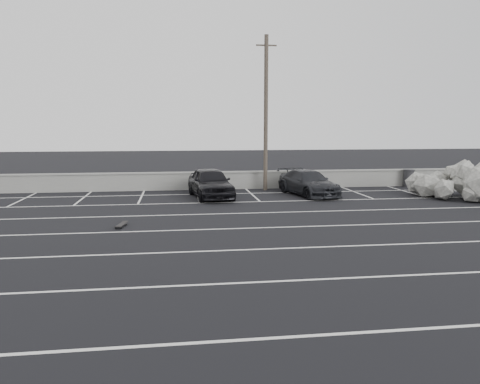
{
  "coord_description": "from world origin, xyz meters",
  "views": [
    {
      "loc": [
        -3.15,
        -13.69,
        3.72
      ],
      "look_at": [
        -0.5,
        5.53,
        1.0
      ],
      "focal_mm": 35.0,
      "sensor_mm": 36.0,
      "label": 1
    }
  ],
  "objects": [
    {
      "name": "utility_pole",
      "position": [
        2.07,
        13.2,
        4.49
      ],
      "size": [
        1.18,
        0.24,
        8.87
      ],
      "color": "#4C4238",
      "rests_on": "ground"
    },
    {
      "name": "riprap_pile",
      "position": [
        11.82,
        8.71,
        0.63
      ],
      "size": [
        6.14,
        4.64,
        1.55
      ],
      "color": "#A8A69D",
      "rests_on": "ground"
    },
    {
      "name": "stall_lines",
      "position": [
        -0.08,
        4.41,
        0.0
      ],
      "size": [
        36.0,
        20.05,
        0.01
      ],
      "color": "silver",
      "rests_on": "ground"
    },
    {
      "name": "car_left",
      "position": [
        -1.35,
        10.76,
        0.79
      ],
      "size": [
        2.49,
        4.84,
        1.58
      ],
      "primitive_type": "imported",
      "rotation": [
        0.0,
        0.0,
        0.14
      ],
      "color": "black",
      "rests_on": "ground"
    },
    {
      "name": "skateboard",
      "position": [
        -5.21,
        3.85,
        0.08
      ],
      "size": [
        0.39,
        0.88,
        0.1
      ],
      "rotation": [
        0.0,
        0.0,
        -0.21
      ],
      "color": "black",
      "rests_on": "ground"
    },
    {
      "name": "car_right",
      "position": [
        4.01,
        10.9,
        0.67
      ],
      "size": [
        2.92,
        4.96,
        1.35
      ],
      "primitive_type": "imported",
      "rotation": [
        0.0,
        0.0,
        0.23
      ],
      "color": "black",
      "rests_on": "ground"
    },
    {
      "name": "seawall",
      "position": [
        0.0,
        14.0,
        0.55
      ],
      "size": [
        50.0,
        0.45,
        1.06
      ],
      "color": "gray",
      "rests_on": "ground"
    },
    {
      "name": "trash_bin",
      "position": [
        11.22,
        13.52,
        0.55
      ],
      "size": [
        0.94,
        0.94,
        1.08
      ],
      "rotation": [
        0.0,
        0.0,
        -0.42
      ],
      "color": "#28282B",
      "rests_on": "ground"
    },
    {
      "name": "ground",
      "position": [
        0.0,
        0.0,
        0.0
      ],
      "size": [
        120.0,
        120.0,
        0.0
      ],
      "primitive_type": "plane",
      "color": "black",
      "rests_on": "ground"
    }
  ]
}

